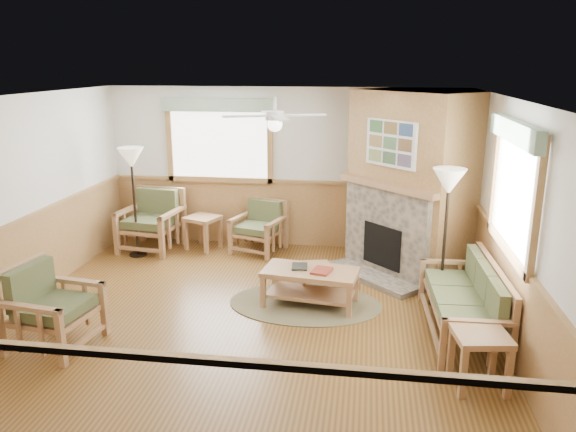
# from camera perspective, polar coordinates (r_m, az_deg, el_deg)

# --- Properties ---
(floor) EXTENTS (6.00, 6.00, 0.01)m
(floor) POSITION_cam_1_polar(r_m,az_deg,el_deg) (7.13, -4.05, -10.36)
(floor) COLOR brown
(floor) RESTS_ON ground
(ceiling) EXTENTS (6.00, 6.00, 0.01)m
(ceiling) POSITION_cam_1_polar(r_m,az_deg,el_deg) (6.44, -4.51, 11.88)
(ceiling) COLOR white
(ceiling) RESTS_ON floor
(wall_back) EXTENTS (6.00, 0.02, 2.70)m
(wall_back) POSITION_cam_1_polar(r_m,az_deg,el_deg) (9.54, -0.42, 4.88)
(wall_back) COLOR silver
(wall_back) RESTS_ON floor
(wall_front) EXTENTS (6.00, 0.02, 2.70)m
(wall_front) POSITION_cam_1_polar(r_m,az_deg,el_deg) (3.96, -13.69, -11.12)
(wall_front) COLOR silver
(wall_front) RESTS_ON floor
(wall_left) EXTENTS (0.02, 6.00, 2.70)m
(wall_left) POSITION_cam_1_polar(r_m,az_deg,el_deg) (7.86, -26.17, 1.00)
(wall_left) COLOR silver
(wall_left) RESTS_ON floor
(wall_right) EXTENTS (0.02, 6.00, 2.70)m
(wall_right) POSITION_cam_1_polar(r_m,az_deg,el_deg) (6.71, 21.66, -0.76)
(wall_right) COLOR silver
(wall_right) RESTS_ON floor
(wainscot) EXTENTS (6.00, 6.00, 1.10)m
(wainscot) POSITION_cam_1_polar(r_m,az_deg,el_deg) (6.91, -4.13, -6.21)
(wainscot) COLOR #9E7240
(wainscot) RESTS_ON floor
(fireplace) EXTENTS (3.11, 3.11, 2.70)m
(fireplace) POSITION_cam_1_polar(r_m,az_deg,el_deg) (8.53, 12.37, 3.26)
(fireplace) COLOR #9E7240
(fireplace) RESTS_ON floor
(window_back) EXTENTS (1.90, 0.16, 1.50)m
(window_back) POSITION_cam_1_polar(r_m,az_deg,el_deg) (9.58, -7.14, 11.93)
(window_back) COLOR white
(window_back) RESTS_ON wall_back
(window_right) EXTENTS (0.16, 1.90, 1.50)m
(window_right) POSITION_cam_1_polar(r_m,az_deg,el_deg) (6.30, 22.77, 9.12)
(window_right) COLOR white
(window_right) RESTS_ON wall_right
(ceiling_fan) EXTENTS (1.59, 1.59, 0.36)m
(ceiling_fan) POSITION_cam_1_polar(r_m,az_deg,el_deg) (6.68, -1.36, 11.70)
(ceiling_fan) COLOR white
(ceiling_fan) RESTS_ON ceiling
(sofa) EXTENTS (1.86, 0.81, 0.84)m
(sofa) POSITION_cam_1_polar(r_m,az_deg,el_deg) (6.89, 17.27, -8.11)
(sofa) COLOR #9F724A
(sofa) RESTS_ON floor
(armchair_back_left) EXTENTS (1.01, 1.01, 1.01)m
(armchair_back_left) POSITION_cam_1_polar(r_m,az_deg,el_deg) (9.72, -13.78, -0.48)
(armchair_back_left) COLOR #9F724A
(armchair_back_left) RESTS_ON floor
(armchair_back_right) EXTENTS (0.94, 0.94, 0.84)m
(armchair_back_right) POSITION_cam_1_polar(r_m,az_deg,el_deg) (9.39, -3.03, -1.14)
(armchair_back_right) COLOR #9F724A
(armchair_back_right) RESTS_ON floor
(armchair_left) EXTENTS (0.95, 0.95, 0.94)m
(armchair_left) POSITION_cam_1_polar(r_m,az_deg,el_deg) (6.82, -22.78, -8.49)
(armchair_left) COLOR #9F724A
(armchair_left) RESTS_ON floor
(coffee_table) EXTENTS (1.29, 0.77, 0.49)m
(coffee_table) POSITION_cam_1_polar(r_m,az_deg,el_deg) (7.40, 2.27, -7.26)
(coffee_table) COLOR #9F724A
(coffee_table) RESTS_ON floor
(end_table_chairs) EXTENTS (0.65, 0.64, 0.57)m
(end_table_chairs) POSITION_cam_1_polar(r_m,az_deg,el_deg) (9.65, -8.62, -1.68)
(end_table_chairs) COLOR #9F724A
(end_table_chairs) RESTS_ON floor
(end_table_sofa) EXTENTS (0.58, 0.56, 0.57)m
(end_table_sofa) POSITION_cam_1_polar(r_m,az_deg,el_deg) (5.94, 18.85, -13.68)
(end_table_sofa) COLOR #9F724A
(end_table_sofa) RESTS_ON floor
(footstool) EXTENTS (0.55, 0.55, 0.38)m
(footstool) POSITION_cam_1_polar(r_m,az_deg,el_deg) (7.83, 2.73, -6.34)
(footstool) COLOR #9F724A
(footstool) RESTS_ON floor
(braided_rug) EXTENTS (2.63, 2.63, 0.01)m
(braided_rug) POSITION_cam_1_polar(r_m,az_deg,el_deg) (7.50, 1.75, -8.88)
(braided_rug) COLOR brown
(braided_rug) RESTS_ON floor
(floor_lamp_left) EXTENTS (0.48, 0.48, 1.80)m
(floor_lamp_left) POSITION_cam_1_polar(r_m,az_deg,el_deg) (9.38, -15.34, 1.34)
(floor_lamp_left) COLOR black
(floor_lamp_left) RESTS_ON floor
(floor_lamp_right) EXTENTS (0.52, 0.52, 1.83)m
(floor_lamp_right) POSITION_cam_1_polar(r_m,az_deg,el_deg) (7.45, 15.63, -2.18)
(floor_lamp_right) COLOR black
(floor_lamp_right) RESTS_ON floor
(book_red) EXTENTS (0.29, 0.34, 0.03)m
(book_red) POSITION_cam_1_polar(r_m,az_deg,el_deg) (7.24, 3.44, -5.47)
(book_red) COLOR maroon
(book_red) RESTS_ON coffee_table
(book_dark) EXTENTS (0.22, 0.29, 0.02)m
(book_dark) POSITION_cam_1_polar(r_m,az_deg,el_deg) (7.38, 1.19, -5.07)
(book_dark) COLOR black
(book_dark) RESTS_ON coffee_table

